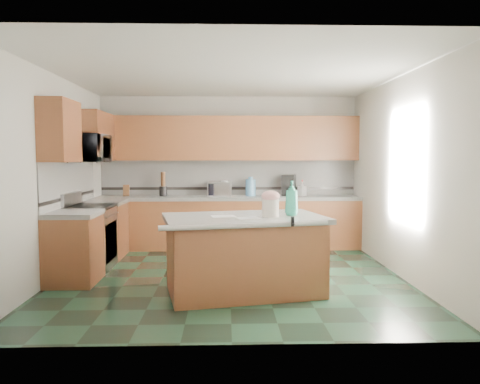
{
  "coord_description": "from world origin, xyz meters",
  "views": [
    {
      "loc": [
        -0.05,
        -6.22,
        1.62
      ],
      "look_at": [
        0.15,
        0.35,
        1.12
      ],
      "focal_mm": 35.0,
      "sensor_mm": 36.0,
      "label": 1
    }
  ],
  "objects": [
    {
      "name": "treat_jar_lid",
      "position": [
        0.47,
        -0.83,
        1.16
      ],
      "size": [
        0.22,
        0.22,
        0.13
      ],
      "primitive_type": "ellipsoid",
      "color": "#D49493",
      "rests_on": "treat_jar"
    },
    {
      "name": "utensil_crock",
      "position": [
        -1.16,
        2.08,
        1.01
      ],
      "size": [
        0.14,
        0.14,
        0.17
      ],
      "primitive_type": "cylinder",
      "color": "black",
      "rests_on": "back_countertop"
    },
    {
      "name": "left_upper_cab_front",
      "position": [
        -2.13,
        -0.24,
        1.94
      ],
      "size": [
        0.33,
        0.72,
        0.78
      ],
      "primitive_type": "cube",
      "color": "#4A2414",
      "rests_on": "wall_left"
    },
    {
      "name": "treat_jar_knob_end_r",
      "position": [
        0.5,
        -0.83,
        1.21
      ],
      "size": [
        0.04,
        0.04,
        0.04
      ],
      "primitive_type": "sphere",
      "color": "tan",
      "rests_on": "treat_jar_lid"
    },
    {
      "name": "range_body",
      "position": [
        -2.0,
        0.5,
        0.44
      ],
      "size": [
        0.6,
        0.76,
        0.88
      ],
      "primitive_type": "cube",
      "color": "#B7B7BC",
      "rests_on": "ground"
    },
    {
      "name": "paper_sheet_b",
      "position": [
        -0.08,
        -0.78,
        0.92
      ],
      "size": [
        0.31,
        0.25,
        0.0
      ],
      "primitive_type": "cube",
      "rotation": [
        0.0,
        0.0,
        0.17
      ],
      "color": "white",
      "rests_on": "island_top"
    },
    {
      "name": "toaster_oven",
      "position": [
        -0.16,
        2.05,
        1.04
      ],
      "size": [
        0.43,
        0.3,
        0.25
      ],
      "primitive_type": "cube",
      "rotation": [
        0.0,
        0.0,
        -0.01
      ],
      "color": "#B7B7BC",
      "rests_on": "back_countertop"
    },
    {
      "name": "clamp_handle",
      "position": [
        0.66,
        -1.34,
        0.91
      ],
      "size": [
        0.02,
        0.08,
        0.02
      ],
      "primitive_type": "cylinder",
      "rotation": [
        1.57,
        0.0,
        0.0
      ],
      "color": "black",
      "rests_on": "island_top"
    },
    {
      "name": "wall_back",
      "position": [
        0.0,
        2.32,
        1.35
      ],
      "size": [
        4.6,
        0.04,
        2.7
      ],
      "primitive_type": "cube",
      "color": "silver",
      "rests_on": "ground"
    },
    {
      "name": "toaster_oven_door",
      "position": [
        -0.16,
        1.91,
        1.04
      ],
      "size": [
        0.39,
        0.01,
        0.21
      ],
      "primitive_type": "cube",
      "color": "black",
      "rests_on": "toaster_oven"
    },
    {
      "name": "island_base",
      "position": [
        0.16,
        -0.75,
        0.43
      ],
      "size": [
        1.91,
        1.33,
        0.86
      ],
      "primitive_type": "cube",
      "rotation": [
        0.0,
        0.0,
        0.2
      ],
      "color": "#4A2414",
      "rests_on": "ground"
    },
    {
      "name": "treat_jar_knob_end_l",
      "position": [
        0.43,
        -0.83,
        1.21
      ],
      "size": [
        0.04,
        0.04,
        0.04
      ],
      "primitive_type": "sphere",
      "color": "tan",
      "rests_on": "treat_jar_lid"
    },
    {
      "name": "left_backsplash",
      "position": [
        -2.29,
        0.55,
        1.24
      ],
      "size": [
        0.02,
        2.3,
        0.63
      ],
      "primitive_type": "cube",
      "color": "silver",
      "rests_on": "wall_left"
    },
    {
      "name": "knife_block",
      "position": [
        -1.8,
        2.05,
        1.02
      ],
      "size": [
        0.13,
        0.16,
        0.21
      ],
      "primitive_type": "cube",
      "rotation": [
        -0.31,
        0.0,
        0.14
      ],
      "color": "#472814",
      "rests_on": "back_countertop"
    },
    {
      "name": "soap_bottle_back",
      "position": [
        1.31,
        2.05,
        1.05
      ],
      "size": [
        0.16,
        0.16,
        0.26
      ],
      "primitive_type": "imported",
      "rotation": [
        0.0,
        0.0,
        0.7
      ],
      "color": "white",
      "rests_on": "back_countertop"
    },
    {
      "name": "coffee_maker",
      "position": [
        1.07,
        2.08,
        1.11
      ],
      "size": [
        0.28,
        0.3,
        0.37
      ],
      "primitive_type": "cube",
      "rotation": [
        0.0,
        0.0,
        -0.3
      ],
      "color": "black",
      "rests_on": "back_countertop"
    },
    {
      "name": "island_top",
      "position": [
        0.16,
        -0.75,
        0.89
      ],
      "size": [
        2.03,
        1.45,
        0.06
      ],
      "primitive_type": "cube",
      "rotation": [
        0.0,
        0.0,
        0.2
      ],
      "color": "white",
      "rests_on": "island_base"
    },
    {
      "name": "range_handle",
      "position": [
        -1.68,
        0.5,
        0.78
      ],
      "size": [
        0.02,
        0.66,
        0.02
      ],
      "primitive_type": "cylinder",
      "rotation": [
        1.57,
        0.0,
        0.0
      ],
      "color": "#B7B7BC",
      "rests_on": "range_body"
    },
    {
      "name": "microwave",
      "position": [
        -2.0,
        0.5,
        1.73
      ],
      "size": [
        0.5,
        0.73,
        0.41
      ],
      "primitive_type": "imported",
      "rotation": [
        0.0,
        0.0,
        1.57
      ],
      "color": "#B7B7BC",
      "rests_on": "wall_left"
    },
    {
      "name": "window_light_proxy",
      "position": [
        2.29,
        -0.2,
        1.5
      ],
      "size": [
        0.02,
        1.4,
        1.1
      ],
      "primitive_type": "cube",
      "color": "white",
      "rests_on": "wall_right"
    },
    {
      "name": "wall_right",
      "position": [
        2.32,
        0.0,
        1.35
      ],
      "size": [
        0.04,
        4.6,
        2.7
      ],
      "primitive_type": "cube",
      "color": "silver",
      "rests_on": "ground"
    },
    {
      "name": "back_countertop",
      "position": [
        0.0,
        2.0,
        0.89
      ],
      "size": [
        4.6,
        0.64,
        0.06
      ],
      "primitive_type": "cube",
      "color": "white",
      "rests_on": "back_base_cab"
    },
    {
      "name": "soap_bottle_island",
      "position": [
        0.74,
        -0.69,
        1.13
      ],
      "size": [
        0.19,
        0.19,
        0.41
      ],
      "primitive_type": "imported",
      "rotation": [
        0.0,
        0.0,
        -0.23
      ],
      "color": "#269076",
      "rests_on": "island_top"
    },
    {
      "name": "range_cooktop",
      "position": [
        -2.0,
        0.5,
        0.9
      ],
      "size": [
        0.62,
        0.78,
        0.04
      ],
      "primitive_type": "cube",
      "color": "black",
      "rests_on": "range_body"
    },
    {
      "name": "water_jug",
      "position": [
        0.39,
        2.06,
        1.07
      ],
      "size": [
        0.18,
        0.18,
        0.3
      ],
      "primitive_type": "cylinder",
      "color": "#538EBB",
      "rests_on": "back_countertop"
    },
    {
      "name": "paper_sheet_a",
      "position": [
        0.21,
        -0.94,
        0.92
      ],
      "size": [
        0.3,
        0.26,
        0.0
      ],
      "primitive_type": "cube",
      "rotation": [
        0.0,
        0.0,
        0.34
      ],
      "color": "white",
      "rests_on": "island_top"
    },
    {
      "name": "island_bullnose",
      "position": [
        0.16,
        -1.29,
        0.89
      ],
      "size": [
        1.82,
        0.43,
        0.06
      ],
      "primitive_type": "cylinder",
      "rotation": [
        0.0,
        1.57,
        0.2
      ],
      "color": "white",
      "rests_on": "island_base"
    },
    {
      "name": "ceiling",
      "position": [
        0.0,
        0.0,
        2.7
      ],
      "size": [
        4.6,
        4.6,
        0.0
      ],
      "primitive_type": "plane",
      "color": "white",
      "rests_on": "ground"
    },
    {
      "name": "left_base_cab_front",
      "position": [
        -2.0,
        -0.24,
        0.43
      ],
      "size": [
        0.6,
        0.72,
        0.86
      ],
      "primitive_type": "cube",
      "color": "#4A2414",
      "rests_on": "ground"
    },
    {
      "name": "range_backguard",
      "position": [
        -2.26,
        0.5,
        1.02
      ],
      "size": [
        0.06,
        0.76,
        0.18
      ],
      "primitive_type": "cube",
      "color": "#B7B7BC",
      "rests_on": "range_body"
    },
    {
      "name": "range_oven_door",
      "position": [
        -1.71,
        0.5,
        0.4
      ],
      "size": [
        0.02,
        0.68,
        0.55
      ],
      "primitive_type": "cube",
      "color": "black",
      "rests_on": "range_body"
    },
    {
      "name": "wall_front",
      "position": [
        0.0,
        -2.32,
        1.35
      ],
      "size": [
        4.6,
        0.04,
        2.7
      ],
      "primitive_type": "cube",
      "color": "silver",
      "rests_on": "ground"
    },
    {
      "name": "left_base_cab_rear",
      "position": [
        -2.0,
        1.29,
        0.43
      ],
      "size": [
        0.6,
        0.82,
        0.86
      ],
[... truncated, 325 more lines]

